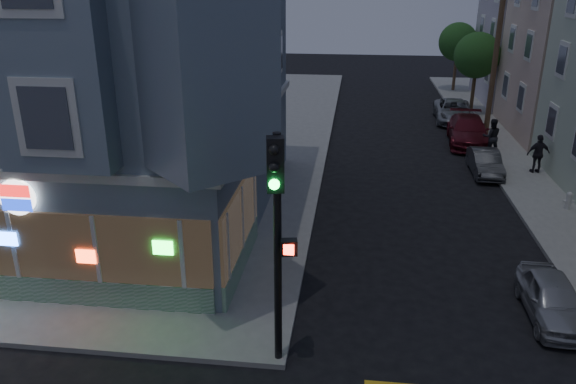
% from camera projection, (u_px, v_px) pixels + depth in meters
% --- Properties ---
extents(sidewalk_nw, '(33.00, 42.00, 0.15)m').
position_uv_depth(sidewalk_nw, '(65.00, 127.00, 34.79)').
color(sidewalk_nw, gray).
rests_on(sidewalk_nw, ground).
extents(corner_building, '(14.60, 14.60, 11.40)m').
position_uv_depth(corner_building, '(75.00, 64.00, 20.75)').
color(corner_building, slate).
rests_on(corner_building, sidewalk_nw).
extents(row_house_d, '(12.00, 8.60, 10.50)m').
position_uv_depth(row_house_d, '(576.00, 28.00, 39.29)').
color(row_house_d, '#A79FAF').
rests_on(row_house_d, sidewalk_ne).
extents(utility_pole, '(2.20, 0.30, 9.00)m').
position_uv_depth(utility_pole, '(496.00, 54.00, 31.11)').
color(utility_pole, '#4C3826').
rests_on(utility_pole, sidewalk_ne).
extents(street_tree_near, '(3.00, 3.00, 5.30)m').
position_uv_depth(street_tree_near, '(477.00, 55.00, 36.95)').
color(street_tree_near, '#4C3826').
rests_on(street_tree_near, sidewalk_ne).
extents(street_tree_far, '(3.00, 3.00, 5.30)m').
position_uv_depth(street_tree_far, '(458.00, 42.00, 44.35)').
color(street_tree_far, '#4C3826').
rests_on(street_tree_far, sidewalk_ne).
extents(pedestrian_a, '(0.95, 0.76, 1.90)m').
position_uv_depth(pedestrian_a, '(491.00, 137.00, 28.92)').
color(pedestrian_a, black).
rests_on(pedestrian_a, sidewalk_ne).
extents(pedestrian_b, '(1.13, 0.62, 1.84)m').
position_uv_depth(pedestrian_b, '(538.00, 154.00, 26.26)').
color(pedestrian_b, black).
rests_on(pedestrian_b, sidewalk_ne).
extents(parked_car_a, '(1.44, 3.47, 1.18)m').
position_uv_depth(parked_car_a, '(552.00, 299.00, 15.41)').
color(parked_car_a, '#AAACB2').
rests_on(parked_car_a, ground).
extents(parked_car_b, '(1.27, 3.54, 1.16)m').
position_uv_depth(parked_car_b, '(485.00, 163.00, 26.59)').
color(parked_car_b, '#3C3E42').
rests_on(parked_car_b, ground).
extents(parked_car_c, '(2.54, 5.36, 1.51)m').
position_uv_depth(parked_car_c, '(468.00, 131.00, 31.33)').
color(parked_car_c, maroon).
rests_on(parked_car_c, ground).
extents(parked_car_d, '(2.50, 5.07, 1.38)m').
position_uv_depth(parked_car_d, '(454.00, 111.00, 36.17)').
color(parked_car_d, '#979CA1').
rests_on(parked_car_d, ground).
extents(traffic_signal, '(0.69, 0.64, 5.67)m').
position_uv_depth(traffic_signal, '(278.00, 216.00, 12.23)').
color(traffic_signal, black).
rests_on(traffic_signal, sidewalk_nw).
extents(fire_hydrant, '(0.41, 0.24, 0.72)m').
position_uv_depth(fire_hydrant, '(569.00, 200.00, 22.33)').
color(fire_hydrant, silver).
rests_on(fire_hydrant, sidewalk_ne).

